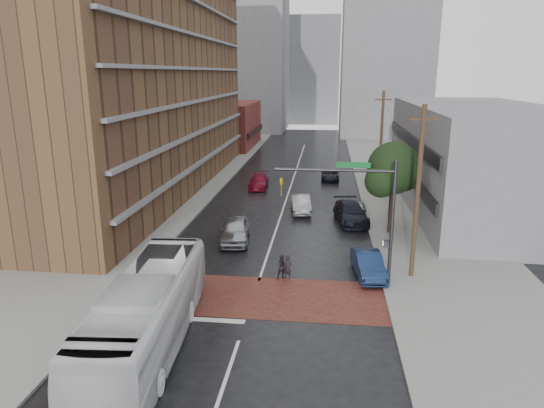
% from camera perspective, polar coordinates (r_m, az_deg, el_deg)
% --- Properties ---
extents(ground, '(160.00, 160.00, 0.00)m').
position_cam_1_polar(ground, '(26.06, -2.33, -11.29)').
color(ground, black).
rests_on(ground, ground).
extents(crosswalk, '(14.00, 5.00, 0.02)m').
position_cam_1_polar(crosswalk, '(26.50, -2.17, -10.79)').
color(crosswalk, brown).
rests_on(crosswalk, ground).
extents(sidewalk_west, '(9.00, 90.00, 0.15)m').
position_cam_1_polar(sidewalk_west, '(51.68, -10.77, 2.02)').
color(sidewalk_west, gray).
rests_on(sidewalk_west, ground).
extents(sidewalk_east, '(9.00, 90.00, 0.15)m').
position_cam_1_polar(sidewalk_east, '(50.02, 15.31, 1.30)').
color(sidewalk_east, gray).
rests_on(sidewalk_east, ground).
extents(apartment_block, '(10.00, 44.00, 28.00)m').
position_cam_1_polar(apartment_block, '(50.30, -14.78, 17.43)').
color(apartment_block, brown).
rests_on(apartment_block, ground).
extents(storefront_west, '(8.00, 16.00, 7.00)m').
position_cam_1_polar(storefront_west, '(79.03, -5.06, 9.24)').
color(storefront_west, maroon).
rests_on(storefront_west, ground).
extents(building_east, '(11.00, 26.00, 9.00)m').
position_cam_1_polar(building_east, '(45.47, 22.88, 4.99)').
color(building_east, gray).
rests_on(building_east, ground).
extents(distant_tower_west, '(18.00, 16.00, 32.00)m').
position_cam_1_polar(distant_tower_west, '(102.66, -3.61, 17.61)').
color(distant_tower_west, gray).
rests_on(distant_tower_west, ground).
extents(distant_tower_east, '(16.00, 14.00, 36.00)m').
position_cam_1_polar(distant_tower_east, '(95.81, 13.37, 18.62)').
color(distant_tower_east, gray).
rests_on(distant_tower_east, ground).
extents(distant_tower_center, '(12.00, 10.00, 24.00)m').
position_cam_1_polar(distant_tower_center, '(118.10, 4.87, 15.32)').
color(distant_tower_center, gray).
rests_on(distant_tower_center, ground).
extents(street_tree, '(4.20, 4.10, 6.90)m').
position_cam_1_polar(street_tree, '(36.07, 14.12, 3.73)').
color(street_tree, '#332319').
rests_on(street_tree, ground).
extents(signal_mast, '(6.50, 0.30, 7.20)m').
position_cam_1_polar(signal_mast, '(26.54, 10.97, -0.12)').
color(signal_mast, '#2D2D33').
rests_on(signal_mast, ground).
extents(utility_pole_near, '(1.60, 0.26, 10.00)m').
position_cam_1_polar(utility_pole_near, '(28.27, 16.77, 1.29)').
color(utility_pole_near, '#473321').
rests_on(utility_pole_near, ground).
extents(utility_pole_far, '(1.60, 0.26, 10.00)m').
position_cam_1_polar(utility_pole_far, '(47.76, 12.69, 7.03)').
color(utility_pole_far, '#473321').
rests_on(utility_pole_far, ground).
extents(transit_bus, '(3.65, 12.21, 3.35)m').
position_cam_1_polar(transit_bus, '(21.93, -14.42, -12.27)').
color(transit_bus, silver).
rests_on(transit_bus, ground).
extents(pedestrian_a, '(0.63, 0.53, 1.46)m').
position_cam_1_polar(pedestrian_a, '(28.29, 1.86, -7.44)').
color(pedestrian_a, black).
rests_on(pedestrian_a, ground).
extents(pedestrian_b, '(0.86, 0.77, 1.44)m').
position_cam_1_polar(pedestrian_b, '(28.32, 1.24, -7.43)').
color(pedestrian_b, black).
rests_on(pedestrian_b, ground).
extents(car_travel_a, '(2.52, 5.06, 1.66)m').
position_cam_1_polar(car_travel_a, '(34.46, -4.36, -3.10)').
color(car_travel_a, '#A8ACB0').
rests_on(car_travel_a, ground).
extents(car_travel_b, '(2.07, 4.55, 1.45)m').
position_cam_1_polar(car_travel_b, '(41.72, 3.42, 0.03)').
color(car_travel_b, '#A2A4A9').
rests_on(car_travel_b, ground).
extents(car_travel_c, '(2.11, 4.74, 1.35)m').
position_cam_1_polar(car_travel_c, '(50.55, -1.59, 2.69)').
color(car_travel_c, maroon).
rests_on(car_travel_c, ground).
extents(suv_travel, '(1.97, 4.24, 1.17)m').
position_cam_1_polar(suv_travel, '(54.70, 6.86, 3.45)').
color(suv_travel, black).
rests_on(suv_travel, ground).
extents(car_parked_near, '(2.00, 4.44, 1.41)m').
position_cam_1_polar(car_parked_near, '(29.27, 11.25, -6.99)').
color(car_parked_near, '#152549').
rests_on(car_parked_near, ground).
extents(car_parked_mid, '(3.03, 5.71, 1.58)m').
position_cam_1_polar(car_parked_mid, '(39.24, 9.25, -1.03)').
color(car_parked_mid, black).
rests_on(car_parked_mid, ground).
extents(car_parked_far, '(1.77, 3.86, 1.28)m').
position_cam_1_polar(car_parked_far, '(40.64, 9.95, -0.71)').
color(car_parked_far, '#B0B2B8').
rests_on(car_parked_far, ground).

